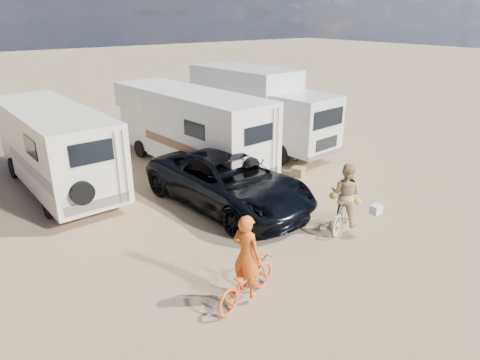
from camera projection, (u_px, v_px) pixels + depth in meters
ground at (322, 228)px, 11.95m from camera, size 140.00×140.00×0.00m
rv_main at (190, 129)px, 16.39m from camera, size 2.80×7.70×2.92m
rv_left at (55, 150)px, 14.20m from camera, size 2.43×7.05×2.77m
box_truck at (261, 110)px, 18.49m from camera, size 2.97×7.31×3.42m
dark_suv at (228, 181)px, 13.12m from camera, size 3.26×6.07×1.62m
bike_man at (246, 281)px, 8.81m from camera, size 1.91×1.09×0.95m
bike_woman at (344, 213)px, 11.77m from camera, size 1.65×1.00×0.96m
rider_man at (246, 263)px, 8.65m from camera, size 0.59×0.74×1.79m
rider_woman at (345, 200)px, 11.63m from camera, size 0.93×1.03×1.75m
bike_parked at (304, 149)px, 17.51m from camera, size 1.60×0.67×0.82m
cooler at (287, 205)px, 12.93m from camera, size 0.59×0.50×0.40m
crate at (299, 172)px, 15.74m from camera, size 0.53×0.53×0.33m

